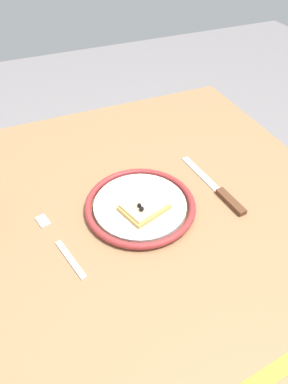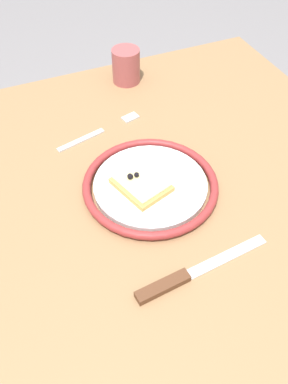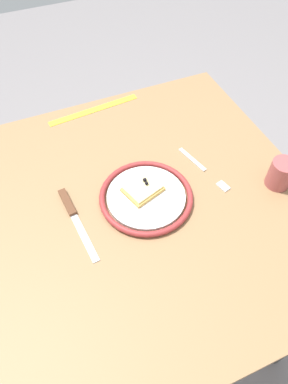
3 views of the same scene
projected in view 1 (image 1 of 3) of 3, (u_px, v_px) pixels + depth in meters
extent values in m
plane|color=gray|center=(145.00, 343.00, 1.31)|extent=(6.00, 6.00, 0.00)
cube|color=#936D47|center=(145.00, 208.00, 0.80)|extent=(0.92, 0.93, 0.03)
cylinder|color=#4C4742|center=(194.00, 181.00, 1.45)|extent=(0.05, 0.05, 0.73)
cylinder|color=white|center=(140.00, 206.00, 0.78)|extent=(0.21, 0.21, 0.01)
torus|color=maroon|center=(140.00, 205.00, 0.78)|extent=(0.25, 0.25, 0.02)
cube|color=tan|center=(144.00, 208.00, 0.76)|extent=(0.12, 0.10, 0.01)
cube|color=#F1DD8E|center=(144.00, 205.00, 0.75)|extent=(0.10, 0.09, 0.01)
sphere|color=black|center=(142.00, 209.00, 0.73)|extent=(0.01, 0.01, 0.01)
sphere|color=black|center=(139.00, 205.00, 0.74)|extent=(0.01, 0.01, 0.01)
cube|color=silver|center=(201.00, 174.00, 0.87)|extent=(0.03, 0.15, 0.00)
cube|color=#59331E|center=(231.00, 201.00, 0.79)|extent=(0.03, 0.09, 0.01)
cube|color=silver|center=(70.00, 259.00, 0.68)|extent=(0.04, 0.11, 0.00)
cube|color=silver|center=(43.00, 221.00, 0.75)|extent=(0.03, 0.04, 0.00)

